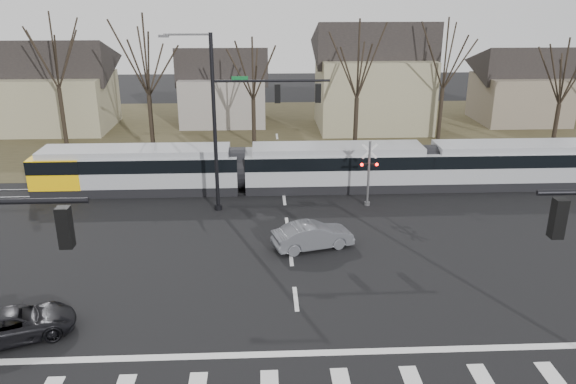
{
  "coord_description": "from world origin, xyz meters",
  "views": [
    {
      "loc": [
        -1.31,
        -18.79,
        12.36
      ],
      "look_at": [
        0.0,
        9.0,
        2.3
      ],
      "focal_mm": 35.0,
      "sensor_mm": 36.0,
      "label": 1
    }
  ],
  "objects_px": {
    "tram": "(334,165)",
    "suv": "(15,324)",
    "rail_crossing_signal": "(368,176)",
    "sedan": "(313,236)"
  },
  "relations": [
    {
      "from": "tram",
      "to": "sedan",
      "type": "height_order",
      "value": "tram"
    },
    {
      "from": "sedan",
      "to": "rail_crossing_signal",
      "type": "bearing_deg",
      "value": -49.4
    },
    {
      "from": "tram",
      "to": "sedan",
      "type": "bearing_deg",
      "value": -103.69
    },
    {
      "from": "suv",
      "to": "rail_crossing_signal",
      "type": "bearing_deg",
      "value": -71.85
    },
    {
      "from": "tram",
      "to": "sedan",
      "type": "xyz_separation_m",
      "value": [
        -2.2,
        -9.02,
        -0.91
      ]
    },
    {
      "from": "suv",
      "to": "rail_crossing_signal",
      "type": "relative_size",
      "value": 1.17
    },
    {
      "from": "sedan",
      "to": "suv",
      "type": "bearing_deg",
      "value": 105.67
    },
    {
      "from": "tram",
      "to": "suv",
      "type": "relative_size",
      "value": 8.15
    },
    {
      "from": "tram",
      "to": "suv",
      "type": "height_order",
      "value": "tram"
    },
    {
      "from": "tram",
      "to": "suv",
      "type": "distance_m",
      "value": 21.52
    }
  ]
}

